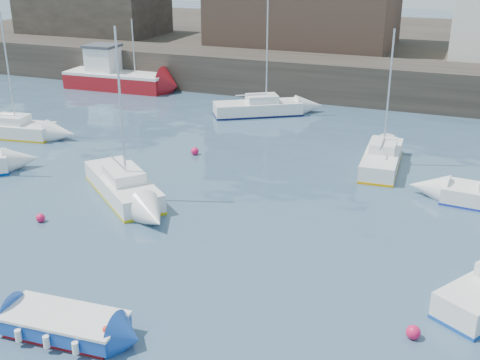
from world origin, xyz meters
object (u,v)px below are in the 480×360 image
at_px(fishing_boat, 115,75).
at_px(sailboat_h, 258,108).
at_px(sailboat_e, 9,129).
at_px(sailboat_f, 382,158).
at_px(sailboat_b, 123,185).
at_px(buoy_mid, 413,338).
at_px(buoy_near, 41,222).
at_px(buoy_far, 195,155).
at_px(blue_dinghy, 64,323).

relative_size(fishing_boat, sailboat_h, 1.10).
height_order(fishing_boat, sailboat_e, sailboat_e).
distance_m(fishing_boat, sailboat_h, 14.62).
bearing_deg(sailboat_f, sailboat_b, -142.00).
bearing_deg(buoy_mid, sailboat_b, 155.73).
height_order(buoy_near, buoy_mid, buoy_mid).
distance_m(sailboat_f, buoy_far, 10.59).
xyz_separation_m(fishing_boat, buoy_mid, (27.56, -26.43, -1.12)).
bearing_deg(buoy_far, sailboat_b, -94.98).
bearing_deg(sailboat_b, sailboat_e, 154.51).
xyz_separation_m(fishing_boat, sailboat_h, (14.16, -3.60, -0.60)).
distance_m(sailboat_e, buoy_mid, 29.06).
relative_size(sailboat_e, sailboat_h, 0.96).
relative_size(sailboat_e, buoy_mid, 16.80).
relative_size(buoy_near, buoy_far, 0.88).
relative_size(sailboat_f, sailboat_h, 0.92).
height_order(blue_dinghy, buoy_near, blue_dinghy).
relative_size(blue_dinghy, sailboat_f, 0.55).
distance_m(sailboat_f, sailboat_h, 12.62).
xyz_separation_m(sailboat_f, sailboat_h, (-9.98, 7.73, 0.00)).
relative_size(sailboat_e, buoy_near, 19.22).
relative_size(sailboat_f, buoy_far, 16.23).
bearing_deg(sailboat_f, sailboat_h, 142.25).
height_order(blue_dinghy, buoy_mid, blue_dinghy).
distance_m(sailboat_b, sailboat_f, 13.97).
bearing_deg(sailboat_f, fishing_boat, 154.87).
height_order(sailboat_f, buoy_far, sailboat_f).
bearing_deg(fishing_boat, blue_dinghy, -60.08).
height_order(sailboat_e, buoy_near, sailboat_e).
distance_m(sailboat_h, buoy_far, 9.57).
distance_m(buoy_mid, buoy_far, 19.19).
distance_m(blue_dinghy, sailboat_f, 20.10).
distance_m(fishing_boat, sailboat_e, 14.30).
bearing_deg(sailboat_b, sailboat_h, 86.39).
height_order(sailboat_h, buoy_mid, sailboat_h).
distance_m(sailboat_b, buoy_mid, 15.84).
bearing_deg(buoy_mid, fishing_boat, 136.20).
height_order(sailboat_b, sailboat_e, sailboat_b).
bearing_deg(buoy_near, sailboat_e, 136.55).
relative_size(sailboat_b, sailboat_e, 1.06).
xyz_separation_m(blue_dinghy, buoy_near, (-6.09, 6.44, -0.42)).
bearing_deg(sailboat_e, sailboat_b, -25.49).
bearing_deg(fishing_boat, buoy_far, -43.77).
xyz_separation_m(buoy_near, buoy_mid, (16.24, -2.60, 0.00)).
height_order(sailboat_f, buoy_near, sailboat_f).
bearing_deg(buoy_near, fishing_boat, 115.42).
distance_m(blue_dinghy, sailboat_h, 26.87).
height_order(sailboat_b, buoy_far, sailboat_b).
height_order(buoy_mid, buoy_far, buoy_mid).
xyz_separation_m(blue_dinghy, sailboat_b, (-4.29, 10.35, 0.11)).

